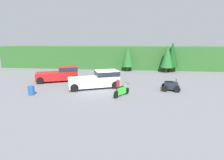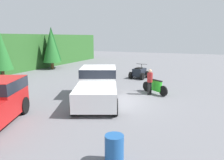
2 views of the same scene
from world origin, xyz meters
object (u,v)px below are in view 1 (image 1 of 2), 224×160
object	(u,v)px
steel_barrel	(31,91)
quad_atv	(171,86)
pickup_truck_red	(61,73)
pickup_truck_second	(98,79)
dirt_bike	(122,91)
rider_person	(118,86)
traffic_cone	(92,77)

from	to	relation	value
steel_barrel	quad_atv	bearing A→B (deg)	12.90
pickup_truck_red	pickup_truck_second	world-z (taller)	same
pickup_truck_second	dirt_bike	world-z (taller)	pickup_truck_second
pickup_truck_second	rider_person	bearing A→B (deg)	-70.14
quad_atv	steel_barrel	xyz separation A→B (m)	(-13.62, -3.12, -0.06)
traffic_cone	steel_barrel	size ratio (longest dim) A/B	0.62
traffic_cone	steel_barrel	xyz separation A→B (m)	(-4.17, -7.68, 0.19)
pickup_truck_red	rider_person	world-z (taller)	pickup_truck_red
steel_barrel	rider_person	bearing A→B (deg)	6.14
pickup_truck_second	traffic_cone	bearing A→B (deg)	88.88
pickup_truck_second	steel_barrel	world-z (taller)	pickup_truck_second
traffic_cone	pickup_truck_red	bearing A→B (deg)	-157.00
quad_atv	pickup_truck_second	bearing A→B (deg)	-175.00
dirt_bike	quad_atv	world-z (taller)	quad_atv
pickup_truck_red	rider_person	bearing A→B (deg)	-56.90
quad_atv	traffic_cone	size ratio (longest dim) A/B	3.61
pickup_truck_second	quad_atv	world-z (taller)	pickup_truck_second
dirt_bike	traffic_cone	bearing A→B (deg)	66.63
dirt_bike	quad_atv	distance (m)	5.55
dirt_bike	traffic_cone	size ratio (longest dim) A/B	3.53
pickup_truck_second	traffic_cone	distance (m)	4.58
quad_atv	rider_person	size ratio (longest dim) A/B	1.18
rider_person	traffic_cone	xyz separation A→B (m)	(-4.11, 6.79, -0.66)
pickup_truck_second	dirt_bike	size ratio (longest dim) A/B	3.03
pickup_truck_red	pickup_truck_second	xyz separation A→B (m)	(5.40, -2.61, 0.00)
pickup_truck_second	steel_barrel	bearing A→B (deg)	-172.28
dirt_bike	steel_barrel	world-z (taller)	dirt_bike
pickup_truck_red	rider_person	distance (m)	9.40
dirt_bike	quad_atv	size ratio (longest dim) A/B	0.98
rider_person	steel_barrel	distance (m)	8.34
traffic_cone	quad_atv	bearing A→B (deg)	-25.75
pickup_truck_second	quad_atv	size ratio (longest dim) A/B	2.96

